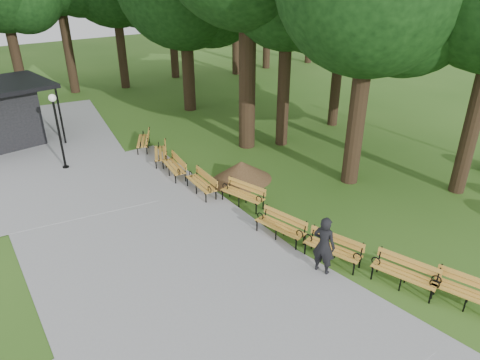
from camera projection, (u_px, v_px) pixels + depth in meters
ground at (297, 247)px, 14.07m from camera, size 100.00×100.00×0.00m
path at (144, 246)px, 14.07m from camera, size 12.00×38.00×0.06m
person at (324, 246)px, 12.50m from camera, size 0.65×0.80×1.89m
lamp_post at (56, 117)px, 18.49m from camera, size 0.32×0.32×3.43m
dirt_mound at (241, 171)px, 18.27m from camera, size 2.34×2.34×0.88m
bench_0 at (469, 294)px, 11.38m from camera, size 1.15×2.00×0.88m
bench_1 at (404, 274)px, 12.11m from camera, size 1.13×2.00×0.88m
bench_2 at (332, 249)px, 13.18m from camera, size 1.13×2.00×0.88m
bench_3 at (280, 227)px, 14.33m from camera, size 1.00×1.99×0.88m
bench_4 at (242, 195)px, 16.36m from camera, size 1.10×2.00×0.88m
bench_5 at (201, 184)px, 17.21m from camera, size 0.79×1.95×0.88m
bench_6 at (174, 167)px, 18.68m from camera, size 0.94×1.98×0.88m
bench_7 at (160, 153)px, 20.02m from camera, size 1.41×1.99×0.88m
bench_8 at (143, 141)px, 21.47m from camera, size 1.49×1.97×0.88m
lawn_tree_5 at (344, 3)px, 22.17m from camera, size 5.47×5.47×9.32m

